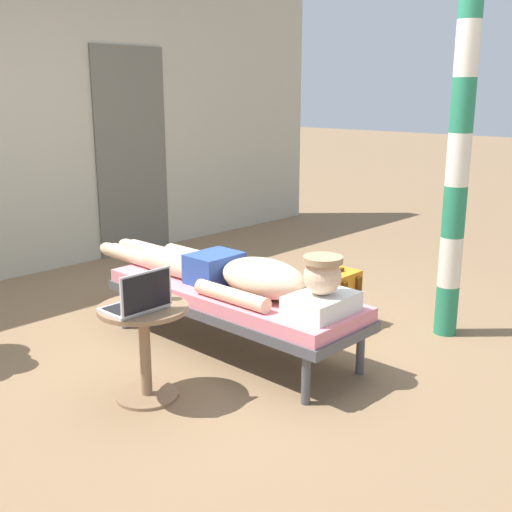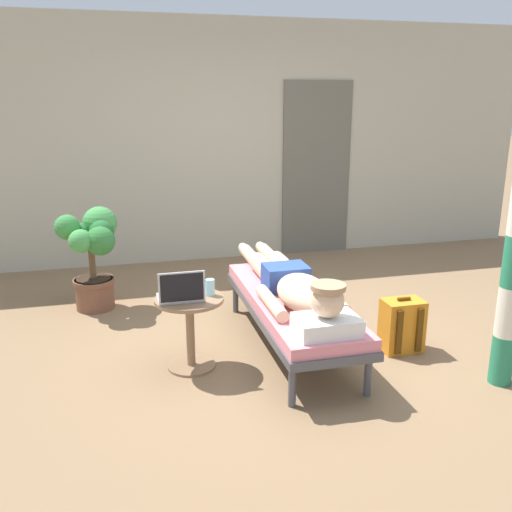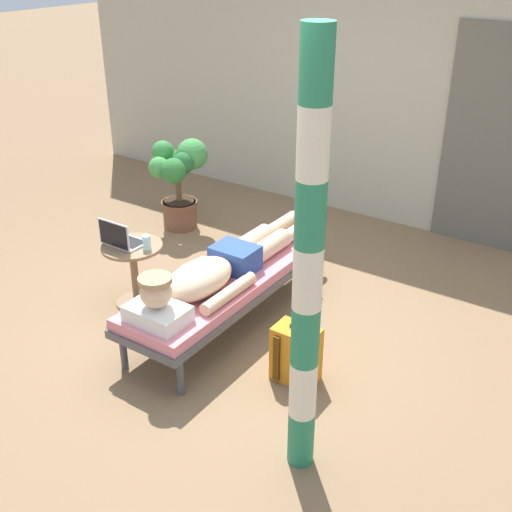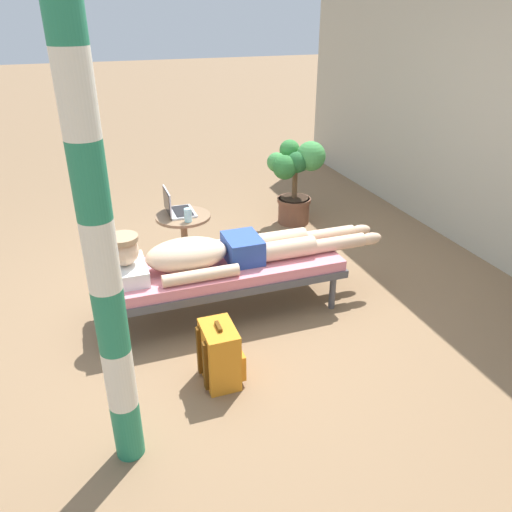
# 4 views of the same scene
# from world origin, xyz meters

# --- Properties ---
(ground_plane) EXTENTS (40.00, 40.00, 0.00)m
(ground_plane) POSITION_xyz_m (0.00, 0.00, 0.00)
(ground_plane) COLOR #846647
(house_wall_back) EXTENTS (7.60, 0.20, 2.70)m
(house_wall_back) POSITION_xyz_m (-0.02, 2.65, 1.35)
(house_wall_back) COLOR #B2AD99
(house_wall_back) RESTS_ON ground
(house_door_panel) EXTENTS (0.84, 0.03, 2.04)m
(house_door_panel) POSITION_xyz_m (1.11, 2.54, 1.02)
(house_door_panel) COLOR #625F54
(house_door_panel) RESTS_ON ground
(lounge_chair) EXTENTS (0.61, 1.83, 0.42)m
(lounge_chair) POSITION_xyz_m (-0.02, -0.01, 0.35)
(lounge_chair) COLOR #4C4C51
(lounge_chair) RESTS_ON ground
(person_reclining) EXTENTS (0.53, 2.17, 0.33)m
(person_reclining) POSITION_xyz_m (-0.02, -0.06, 0.52)
(person_reclining) COLOR white
(person_reclining) RESTS_ON lounge_chair
(side_table) EXTENTS (0.48, 0.48, 0.52)m
(side_table) POSITION_xyz_m (-0.81, -0.15, 0.36)
(side_table) COLOR #8C6B4C
(side_table) RESTS_ON ground
(laptop) EXTENTS (0.31, 0.24, 0.23)m
(laptop) POSITION_xyz_m (-0.87, -0.20, 0.58)
(laptop) COLOR silver
(laptop) RESTS_ON side_table
(drink_glass) EXTENTS (0.06, 0.06, 0.12)m
(drink_glass) POSITION_xyz_m (-0.66, -0.13, 0.58)
(drink_glass) COLOR #99D8E5
(drink_glass) RESTS_ON side_table
(backpack) EXTENTS (0.30, 0.26, 0.42)m
(backpack) POSITION_xyz_m (0.77, -0.27, 0.20)
(backpack) COLOR orange
(backpack) RESTS_ON ground
(potted_plant) EXTENTS (0.54, 0.57, 0.91)m
(potted_plant) POSITION_xyz_m (-1.48, 1.22, 0.54)
(potted_plant) COLOR brown
(potted_plant) RESTS_ON ground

